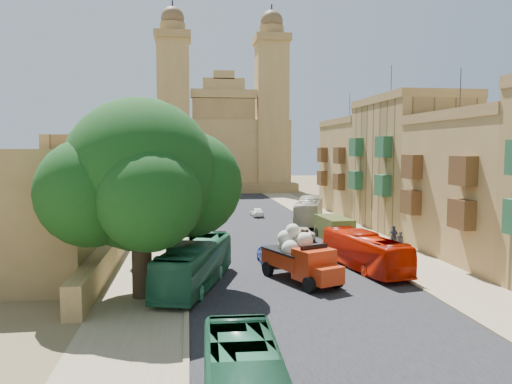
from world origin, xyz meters
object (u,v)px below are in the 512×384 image
object	(u,v)px
car_white_a	(207,221)
car_white_b	(257,212)
ficus_tree	(142,180)
street_tree_d	(166,187)
car_blue_a	(269,254)
church	(222,143)
car_dkblue	(217,209)
car_blue_b	(213,200)
bus_cream_east	(309,211)
street_tree_a	(145,226)
car_cream	(302,233)
pedestrian_a	(400,242)
pedestrian_c	(393,236)
olive_pickup	(334,229)
bus_green_north	(195,264)
street_tree_c	(162,192)
bus_red_east	(365,251)
red_truck	(301,257)
street_tree_b	(155,198)

from	to	relation	value
car_white_a	car_white_b	distance (m)	10.03
ficus_tree	street_tree_d	xyz separation A→B (m)	(-0.60, 43.99, -3.73)
ficus_tree	car_blue_a	xyz separation A→B (m)	(8.40, 7.40, -6.02)
church	street_tree_d	distance (m)	32.87
car_dkblue	car_blue_b	bearing A→B (deg)	84.65
bus_cream_east	car_white_b	world-z (taller)	bus_cream_east
ficus_tree	street_tree_a	xyz separation A→B (m)	(-0.60, 7.99, -3.81)
car_cream	car_dkblue	size ratio (longest dim) A/B	0.85
car_dkblue	car_blue_b	size ratio (longest dim) A/B	1.33
car_blue_a	church	bearing A→B (deg)	89.09
pedestrian_a	pedestrian_c	distance (m)	1.81
street_tree_d	olive_pickup	distance (m)	32.56
ficus_tree	pedestrian_c	bearing A→B (deg)	30.64
bus_green_north	street_tree_c	bearing A→B (deg)	113.23
bus_red_east	car_dkblue	size ratio (longest dim) A/B	1.91
bus_red_east	pedestrian_c	world-z (taller)	bus_red_east
ficus_tree	car_white_a	bearing A→B (deg)	79.75
ficus_tree	bus_green_north	bearing A→B (deg)	29.95
bus_red_east	red_truck	bearing A→B (deg)	16.69
street_tree_c	olive_pickup	world-z (taller)	street_tree_c
car_blue_b	pedestrian_c	size ratio (longest dim) A/B	1.93
bus_cream_east	car_dkblue	world-z (taller)	bus_cream_east
street_tree_b	bus_cream_east	world-z (taller)	street_tree_b
car_white_a	street_tree_d	bearing A→B (deg)	112.63
car_dkblue	pedestrian_c	bearing A→B (deg)	-64.81
church	street_tree_a	xyz separation A→B (m)	(-10.00, -66.61, -6.66)
bus_cream_east	car_dkblue	bearing A→B (deg)	-26.62
bus_red_east	bus_cream_east	bearing A→B (deg)	-102.89
church	pedestrian_c	xyz separation A→B (m)	(10.49, -62.82, -8.57)
street_tree_b	red_truck	world-z (taller)	street_tree_b
ficus_tree	church	bearing A→B (deg)	82.82
church	olive_pickup	world-z (taller)	church
olive_pickup	car_white_b	xyz separation A→B (m)	(-4.97, 16.58, -0.45)
ficus_tree	olive_pickup	xyz separation A→B (m)	(15.90, 15.99, -5.63)
bus_red_east	car_blue_b	size ratio (longest dim) A/B	2.54
church	red_truck	size ratio (longest dim) A/B	5.60
car_blue_b	bus_red_east	bearing A→B (deg)	-60.37
street_tree_c	olive_pickup	distance (m)	23.09
street_tree_a	car_dkblue	size ratio (longest dim) A/B	0.88
car_blue_a	car_cream	world-z (taller)	car_blue_a
pedestrian_a	car_dkblue	bearing A→B (deg)	-49.24
olive_pickup	bus_red_east	xyz separation A→B (m)	(-1.24, -11.49, 0.26)
street_tree_c	car_cream	bearing A→B (deg)	-48.35
pedestrian_a	car_white_b	bearing A→B (deg)	-56.09
street_tree_c	pedestrian_a	xyz separation A→B (m)	(20.28, -22.01, -2.45)
pedestrian_a	olive_pickup	bearing A→B (deg)	-45.10
red_truck	olive_pickup	xyz separation A→B (m)	(6.34, 14.01, -0.55)
church	car_white_b	xyz separation A→B (m)	(1.53, -42.03, -8.94)
street_tree_d	car_white_b	xyz separation A→B (m)	(11.53, -11.42, -2.35)
church	street_tree_b	xyz separation A→B (m)	(-10.00, -54.61, -5.78)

